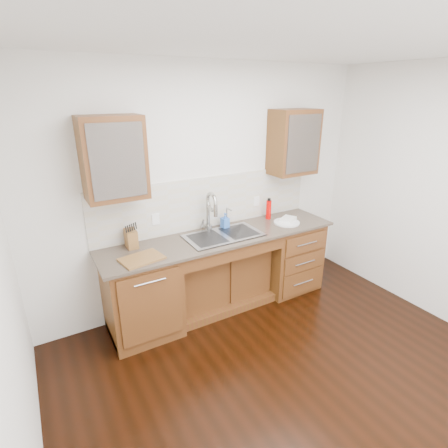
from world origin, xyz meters
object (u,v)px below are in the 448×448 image
cutting_board (142,259)px  knife_block (131,239)px  water_bottle (269,210)px  plate (287,222)px  soap_bottle (225,221)px

cutting_board → knife_block: bearing=89.9°
water_bottle → cutting_board: size_ratio=0.61×
plate → knife_block: (-1.80, 0.25, 0.08)m
plate → cutting_board: (-1.80, -0.08, 0.00)m
water_bottle → plate: size_ratio=0.76×
soap_bottle → water_bottle: size_ratio=0.77×
soap_bottle → cutting_board: 1.13m
soap_bottle → water_bottle: 0.62m
soap_bottle → cutting_board: soap_bottle is taller
plate → cutting_board: 1.81m
water_bottle → plate: 0.28m
soap_bottle → knife_block: 1.08m
water_bottle → plate: (0.10, -0.24, -0.11)m
soap_bottle → cutting_board: size_ratio=0.47×
soap_bottle → plate: 0.76m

